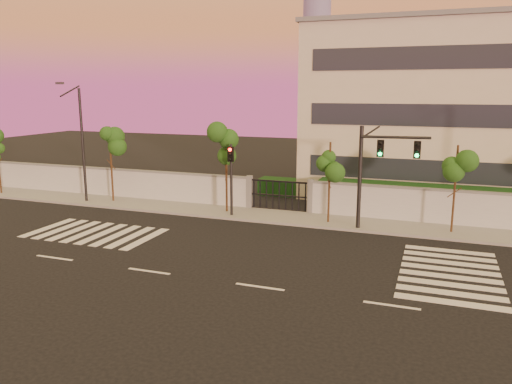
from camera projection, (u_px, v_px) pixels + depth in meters
ground at (260, 287)px, 19.47m from camera, size 120.00×120.00×0.00m
sidewalk at (320, 220)px, 29.11m from camera, size 60.00×3.00×0.15m
perimeter_wall at (328, 199)px, 30.26m from camera, size 60.00×0.36×2.20m
hedge_row at (353, 195)px, 32.47m from camera, size 41.00×4.25×1.80m
institutional_building at (483, 110)px, 35.43m from camera, size 24.40×12.40×12.25m
road_markings at (255, 253)px, 23.45m from camera, size 57.00×7.62×0.02m
street_tree_b at (111, 147)px, 33.30m from camera, size 1.63×1.29×5.18m
street_tree_c at (227, 150)px, 30.34m from camera, size 1.59×1.27×5.37m
street_tree_d at (330, 164)px, 27.88m from camera, size 1.41×1.12×4.72m
street_tree_e at (457, 169)px, 25.87m from camera, size 1.42×1.13×4.78m
traffic_signal_main at (374, 166)px, 26.42m from camera, size 3.60×0.54×5.70m
traffic_signal_secondary at (231, 171)px, 29.58m from camera, size 0.35×0.34×4.44m
streetlight_west at (81, 139)px, 32.99m from camera, size 0.48×1.93×8.04m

